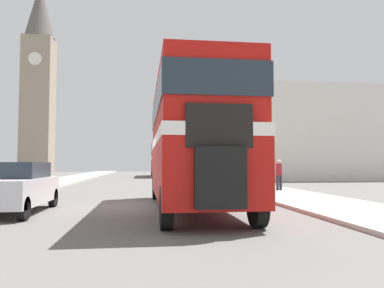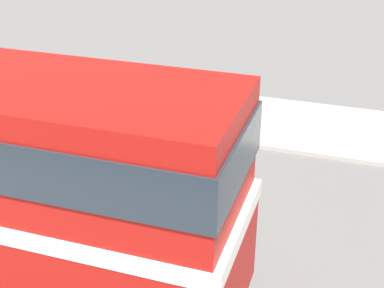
{
  "view_description": "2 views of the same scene",
  "coord_description": "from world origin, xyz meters",
  "px_view_note": "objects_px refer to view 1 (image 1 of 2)",
  "views": [
    {
      "loc": [
        0.22,
        -13.74,
        1.5
      ],
      "look_at": [
        1.81,
        -1.42,
        2.16
      ],
      "focal_mm": 35.0,
      "sensor_mm": 36.0,
      "label": 1
    },
    {
      "loc": [
        7.99,
        4.42,
        6.86
      ],
      "look_at": [
        0.0,
        1.78,
        2.54
      ],
      "focal_mm": 50.0,
      "sensor_mm": 36.0,
      "label": 2
    }
  ],
  "objects_px": {
    "double_decker_bus": "(192,135)",
    "pedestrian_walking": "(279,173)",
    "bus_distant": "(162,156)",
    "car_parked_near": "(14,187)",
    "church_tower": "(39,73)",
    "bicycle_on_pavement": "(244,179)"
  },
  "relations": [
    {
      "from": "double_decker_bus",
      "to": "pedestrian_walking",
      "type": "xyz_separation_m",
      "value": [
        5.46,
        6.64,
        -1.45
      ]
    },
    {
      "from": "double_decker_bus",
      "to": "bus_distant",
      "type": "relative_size",
      "value": 0.84
    },
    {
      "from": "bus_distant",
      "to": "car_parked_near",
      "type": "distance_m",
      "value": 33.2
    },
    {
      "from": "bus_distant",
      "to": "pedestrian_walking",
      "type": "height_order",
      "value": "bus_distant"
    },
    {
      "from": "car_parked_near",
      "to": "pedestrian_walking",
      "type": "height_order",
      "value": "pedestrian_walking"
    },
    {
      "from": "double_decker_bus",
      "to": "church_tower",
      "type": "relative_size",
      "value": 0.29
    },
    {
      "from": "bus_distant",
      "to": "bicycle_on_pavement",
      "type": "relative_size",
      "value": 6.3
    },
    {
      "from": "bus_distant",
      "to": "church_tower",
      "type": "bearing_deg",
      "value": 135.13
    },
    {
      "from": "pedestrian_walking",
      "to": "church_tower",
      "type": "height_order",
      "value": "church_tower"
    },
    {
      "from": "car_parked_near",
      "to": "church_tower",
      "type": "bearing_deg",
      "value": 104.54
    },
    {
      "from": "pedestrian_walking",
      "to": "bicycle_on_pavement",
      "type": "bearing_deg",
      "value": 91.46
    },
    {
      "from": "church_tower",
      "to": "car_parked_near",
      "type": "bearing_deg",
      "value": -75.46
    },
    {
      "from": "bicycle_on_pavement",
      "to": "church_tower",
      "type": "xyz_separation_m",
      "value": [
        -24.33,
        38.91,
        16.07
      ]
    },
    {
      "from": "double_decker_bus",
      "to": "bus_distant",
      "type": "xyz_separation_m",
      "value": [
        0.56,
        32.35,
        -0.02
      ]
    },
    {
      "from": "bus_distant",
      "to": "double_decker_bus",
      "type": "bearing_deg",
      "value": -90.99
    },
    {
      "from": "pedestrian_walking",
      "to": "church_tower",
      "type": "xyz_separation_m",
      "value": [
        -24.49,
        45.21,
        15.53
      ]
    },
    {
      "from": "pedestrian_walking",
      "to": "church_tower",
      "type": "relative_size",
      "value": 0.05
    },
    {
      "from": "bicycle_on_pavement",
      "to": "bus_distant",
      "type": "bearing_deg",
      "value": 103.73
    },
    {
      "from": "double_decker_bus",
      "to": "bicycle_on_pavement",
      "type": "distance_m",
      "value": 14.13
    },
    {
      "from": "bus_distant",
      "to": "bicycle_on_pavement",
      "type": "height_order",
      "value": "bus_distant"
    },
    {
      "from": "car_parked_near",
      "to": "bicycle_on_pavement",
      "type": "bearing_deg",
      "value": 50.64
    },
    {
      "from": "car_parked_near",
      "to": "church_tower",
      "type": "height_order",
      "value": "church_tower"
    }
  ]
}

